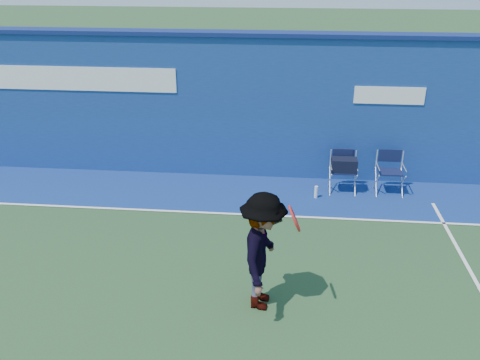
# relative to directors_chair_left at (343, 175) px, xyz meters

# --- Properties ---
(ground) EXTENTS (80.00, 80.00, 0.00)m
(ground) POSITION_rel_directors_chair_left_xyz_m (-2.75, -4.42, -0.37)
(ground) COLOR #264525
(ground) RESTS_ON ground
(stadium_wall) EXTENTS (24.00, 0.50, 3.08)m
(stadium_wall) POSITION_rel_directors_chair_left_xyz_m (-2.76, 0.78, 1.18)
(stadium_wall) COLOR navy
(stadium_wall) RESTS_ON ground
(out_of_bounds_strip) EXTENTS (24.00, 1.80, 0.01)m
(out_of_bounds_strip) POSITION_rel_directors_chair_left_xyz_m (-2.75, -0.32, -0.36)
(out_of_bounds_strip) COLOR navy
(out_of_bounds_strip) RESTS_ON ground
(court_lines) EXTENTS (24.00, 12.00, 0.01)m
(court_lines) POSITION_rel_directors_chair_left_xyz_m (-2.75, -3.82, -0.35)
(court_lines) COLOR white
(court_lines) RESTS_ON out_of_bounds_strip
(directors_chair_left) EXTENTS (0.51, 0.47, 0.86)m
(directors_chair_left) POSITION_rel_directors_chair_left_xyz_m (0.00, 0.00, 0.00)
(directors_chair_left) COLOR silver
(directors_chair_left) RESTS_ON ground
(directors_chair_right) EXTENTS (0.52, 0.47, 0.87)m
(directors_chair_right) POSITION_rel_directors_chair_left_xyz_m (0.94, 0.03, -0.09)
(directors_chair_right) COLOR silver
(directors_chair_right) RESTS_ON ground
(water_bottle) EXTENTS (0.07, 0.07, 0.26)m
(water_bottle) POSITION_rel_directors_chair_left_xyz_m (-0.55, -0.36, -0.24)
(water_bottle) COLOR white
(water_bottle) RESTS_ON ground
(tennis_player) EXTENTS (0.89, 1.18, 1.72)m
(tennis_player) POSITION_rel_directors_chair_left_xyz_m (-1.45, -3.81, 0.50)
(tennis_player) COLOR #EA4738
(tennis_player) RESTS_ON ground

